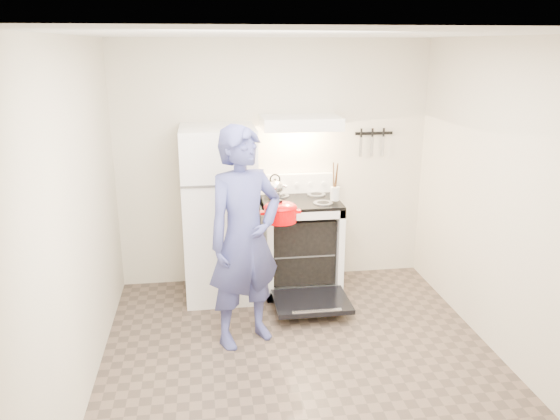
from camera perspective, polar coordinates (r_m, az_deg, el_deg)
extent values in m
plane|color=brown|center=(4.46, 2.57, -16.17)|extent=(3.60, 3.60, 0.00)
cube|color=beige|center=(5.64, -0.66, 4.80)|extent=(3.20, 0.02, 2.50)
cube|color=white|center=(5.36, -6.31, -0.38)|extent=(0.70, 0.70, 1.70)
cube|color=white|center=(5.59, 2.15, -3.77)|extent=(0.76, 0.65, 0.92)
cube|color=black|center=(5.44, 2.20, 0.91)|extent=(0.76, 0.65, 0.03)
cube|color=white|center=(5.68, 1.70, 2.81)|extent=(0.76, 0.07, 0.20)
cube|color=black|center=(5.19, 3.29, -9.53)|extent=(0.70, 0.54, 0.04)
cube|color=slate|center=(5.60, 2.15, -3.96)|extent=(0.60, 0.52, 0.01)
cube|color=white|center=(5.35, 2.15, 9.13)|extent=(0.76, 0.50, 0.12)
cube|color=black|center=(5.80, 9.78, 7.91)|extent=(0.40, 0.02, 0.03)
cylinder|color=#936649|center=(5.55, 1.72, -3.99)|extent=(0.33, 0.33, 0.02)
cylinder|color=silver|center=(5.33, 5.76, 1.72)|extent=(0.10, 0.10, 0.13)
imported|color=navy|center=(4.45, -3.72, -2.98)|extent=(0.80, 0.70, 1.85)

